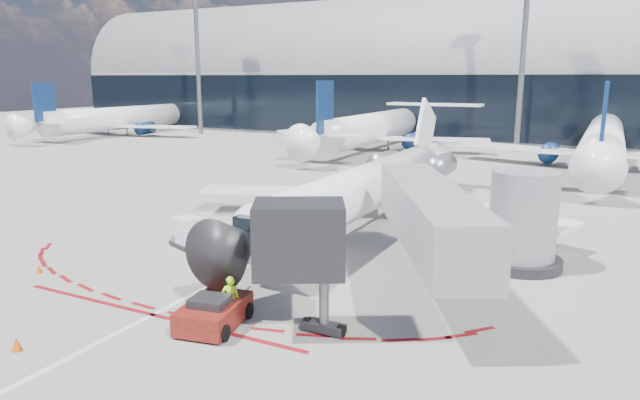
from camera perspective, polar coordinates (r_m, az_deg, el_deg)
The scene contains 16 objects.
ground at distance 32.65m, azimuth -2.47°, elevation -4.18°, with size 260.00×260.00×0.00m, color gray.
apron_centerline at distance 34.34m, azimuth -0.82°, elevation -3.33°, with size 0.25×40.00×0.01m, color silver.
apron_stop_bar at distance 23.91m, azimuth -16.39°, elevation -10.95°, with size 14.00×0.25×0.01m, color maroon.
terminal_building at distance 93.51m, azimuth 17.83°, elevation 11.23°, with size 150.00×24.15×24.00m.
jet_bridge at distance 25.65m, azimuth 13.44°, elevation -2.12°, with size 10.03×15.20×4.90m.
light_mast_west at distance 96.58m, azimuth -12.14°, elevation 13.91°, with size 0.70×0.70×25.00m, color slate.
light_mast_centre at distance 76.04m, azimuth 19.68°, elevation 14.01°, with size 0.70×0.70×25.00m, color slate.
regional_jet at distance 35.93m, azimuth 5.13°, elevation 1.48°, with size 24.69×30.45×7.62m.
pushback_tug at distance 22.17m, azimuth -10.58°, elevation -10.97°, with size 2.53×4.96×1.26m.
ramp_worker at distance 22.25m, azimuth -8.94°, elevation -9.79°, with size 0.68×0.45×1.86m, color #B3FF1A.
uld_container at distance 32.40m, azimuth -13.09°, elevation -3.14°, with size 2.15×2.00×1.63m.
safety_cone_left at distance 30.62m, azimuth -26.29°, elevation -6.17°, with size 0.32×0.32×0.44m, color #DE4F04.
safety_cone_right at distance 22.68m, azimuth -28.07°, elevation -12.58°, with size 0.36×0.36×0.50m, color #DE4F04.
bg_airliner_0 at distance 98.27m, azimuth -19.36°, elevation 9.24°, with size 32.48×34.39×10.51m, color white, non-canonical shape.
bg_airliner_1 at distance 74.33m, azimuth 5.59°, elevation 9.32°, with size 34.13×36.14×11.04m, color white, non-canonical shape.
bg_airliner_2 at distance 64.89m, azimuth 26.71°, elevation 7.70°, with size 34.31×36.32×11.10m, color white, non-canonical shape.
Camera 1 is at (15.45, -27.25, 9.21)m, focal length 32.00 mm.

